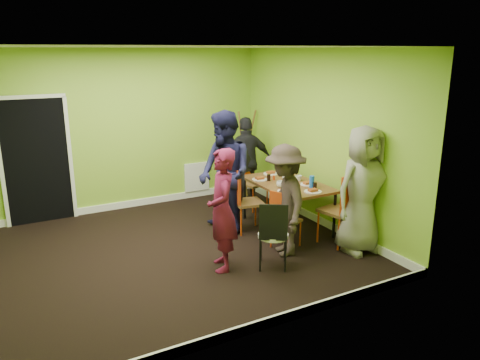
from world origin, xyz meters
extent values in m
plane|color=black|center=(0.00, 0.00, 0.00)|extent=(5.00, 5.00, 0.00)
cube|color=#8CC031|center=(0.00, 2.25, 1.40)|extent=(5.00, 0.04, 2.80)
cube|color=#8CC031|center=(0.00, -2.25, 1.40)|extent=(5.00, 0.04, 2.80)
cube|color=#8CC031|center=(2.50, 0.00, 1.40)|extent=(0.04, 4.50, 2.80)
cube|color=white|center=(0.00, 0.00, 2.80)|extent=(5.00, 4.50, 0.04)
cube|color=black|center=(-1.50, 2.22, 1.02)|extent=(1.00, 0.05, 2.04)
cube|color=white|center=(1.30, 2.22, 0.40)|extent=(0.50, 0.04, 0.55)
cylinder|color=black|center=(1.52, -0.67, 0.35)|extent=(0.04, 0.04, 0.71)
cylinder|color=black|center=(2.30, -0.67, 0.35)|extent=(0.04, 0.04, 0.71)
cylinder|color=black|center=(1.52, 0.71, 0.35)|extent=(0.04, 0.04, 0.71)
cylinder|color=black|center=(2.30, 0.71, 0.35)|extent=(0.04, 0.04, 0.71)
cube|color=brown|center=(1.91, 0.02, 0.73)|extent=(0.90, 1.50, 0.04)
cylinder|color=#DA4614|center=(1.17, 0.41, 0.23)|extent=(0.03, 0.03, 0.47)
cylinder|color=#DA4614|center=(1.09, 0.06, 0.23)|extent=(0.03, 0.03, 0.47)
cylinder|color=#DA4614|center=(1.51, 0.34, 0.23)|extent=(0.03, 0.03, 0.47)
cylinder|color=#DA4614|center=(1.44, -0.01, 0.23)|extent=(0.03, 0.03, 0.47)
cube|color=brown|center=(1.30, 0.20, 0.47)|extent=(0.49, 0.49, 0.04)
cube|color=#DA4614|center=(1.11, 0.24, 0.75)|extent=(0.11, 0.39, 0.52)
cylinder|color=#DA4614|center=(1.27, -0.52, 0.20)|extent=(0.02, 0.02, 0.40)
cylinder|color=#DA4614|center=(1.38, -0.80, 0.20)|extent=(0.02, 0.02, 0.40)
cylinder|color=#DA4614|center=(1.55, -0.40, 0.20)|extent=(0.02, 0.02, 0.40)
cylinder|color=#DA4614|center=(1.66, -0.68, 0.20)|extent=(0.02, 0.02, 0.40)
cube|color=brown|center=(1.47, -0.60, 0.40)|extent=(0.46, 0.46, 0.04)
cube|color=#DA4614|center=(1.31, -0.66, 0.64)|extent=(0.15, 0.32, 0.44)
cylinder|color=#DA4614|center=(2.04, 1.32, 0.23)|extent=(0.03, 0.03, 0.47)
cylinder|color=#DA4614|center=(1.70, 1.23, 0.23)|extent=(0.03, 0.03, 0.47)
cylinder|color=#DA4614|center=(2.13, 0.97, 0.23)|extent=(0.03, 0.03, 0.47)
cylinder|color=#DA4614|center=(1.78, 0.89, 0.23)|extent=(0.03, 0.03, 0.47)
cube|color=brown|center=(1.91, 1.10, 0.47)|extent=(0.50, 0.50, 0.04)
cube|color=#DA4614|center=(1.87, 1.30, 0.75)|extent=(0.39, 0.12, 0.52)
cylinder|color=#DA4614|center=(2.05, -1.07, 0.25)|extent=(0.03, 0.03, 0.50)
cylinder|color=#DA4614|center=(2.42, -0.99, 0.25)|extent=(0.03, 0.03, 0.50)
cylinder|color=#DA4614|center=(1.98, -0.69, 0.25)|extent=(0.03, 0.03, 0.50)
cylinder|color=#DA4614|center=(2.35, -0.62, 0.25)|extent=(0.03, 0.03, 0.50)
cube|color=brown|center=(2.20, -0.84, 0.50)|extent=(0.53, 0.53, 0.04)
cube|color=#DA4614|center=(2.24, -1.05, 0.81)|extent=(0.42, 0.12, 0.56)
cylinder|color=black|center=(0.73, -1.10, 0.21)|extent=(0.02, 0.02, 0.43)
cylinder|color=black|center=(1.01, -1.28, 0.21)|extent=(0.02, 0.02, 0.43)
cylinder|color=black|center=(0.91, -0.83, 0.21)|extent=(0.02, 0.02, 0.43)
cylinder|color=black|center=(1.18, -1.00, 0.21)|extent=(0.02, 0.02, 0.43)
cylinder|color=white|center=(0.96, -1.05, 0.44)|extent=(0.40, 0.40, 0.05)
cube|color=black|center=(0.86, -1.20, 0.68)|extent=(0.32, 0.22, 0.47)
cylinder|color=brown|center=(1.90, 2.10, 0.83)|extent=(0.24, 0.39, 1.66)
cylinder|color=brown|center=(2.33, 2.10, 0.83)|extent=(0.24, 0.39, 1.66)
cylinder|color=brown|center=(2.12, 1.85, 0.83)|extent=(0.03, 0.38, 1.62)
cube|color=brown|center=(2.12, 2.05, 0.78)|extent=(0.45, 0.04, 0.04)
cylinder|color=white|center=(1.61, 0.38, 0.76)|extent=(0.24, 0.24, 0.01)
cylinder|color=white|center=(1.61, -0.35, 0.76)|extent=(0.23, 0.23, 0.01)
cylinder|color=white|center=(1.96, 0.60, 0.76)|extent=(0.25, 0.25, 0.01)
cylinder|color=white|center=(1.95, -0.57, 0.76)|extent=(0.26, 0.26, 0.01)
cylinder|color=white|center=(2.10, 0.25, 0.76)|extent=(0.25, 0.25, 0.01)
cylinder|color=white|center=(2.12, -0.21, 0.76)|extent=(0.23, 0.23, 0.01)
cylinder|color=white|center=(1.90, 0.06, 0.86)|extent=(0.07, 0.07, 0.21)
cylinder|color=blue|center=(2.08, -0.37, 0.84)|extent=(0.08, 0.08, 0.18)
cylinder|color=#DA4614|center=(1.81, 0.27, 0.79)|extent=(0.04, 0.04, 0.07)
cylinder|color=black|center=(1.71, 0.27, 0.80)|extent=(0.06, 0.06, 0.10)
cylinder|color=black|center=(2.07, 0.39, 0.79)|extent=(0.07, 0.07, 0.09)
cylinder|color=black|center=(2.08, -0.44, 0.80)|extent=(0.06, 0.06, 0.09)
imported|color=white|center=(1.67, -0.12, 0.80)|extent=(0.12, 0.12, 0.09)
imported|color=white|center=(2.13, 0.04, 0.79)|extent=(0.09, 0.09, 0.09)
imported|color=maroon|center=(0.36, -0.77, 0.80)|extent=(0.54, 0.67, 1.60)
imported|color=#161637|center=(0.94, 0.29, 0.95)|extent=(0.75, 0.94, 1.91)
imported|color=#312620|center=(1.32, -0.78, 0.78)|extent=(0.83, 1.13, 1.56)
imported|color=black|center=(1.95, 1.41, 0.81)|extent=(1.01, 0.60, 1.61)
imported|color=gray|center=(2.32, -1.20, 0.90)|extent=(0.89, 0.59, 1.80)
camera|label=1|loc=(-2.13, -5.81, 2.77)|focal=35.00mm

